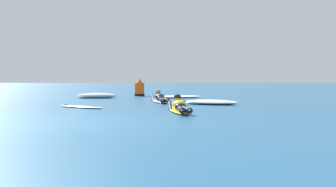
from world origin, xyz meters
name	(u,v)px	position (x,y,z in m)	size (l,w,h in m)	color
ground_plane	(134,99)	(0.00, 10.00, 0.00)	(120.00, 120.00, 0.00)	#235B84
surfer_near	(180,107)	(2.50, 2.85, 0.14)	(0.94, 2.70, 0.53)	yellow
surfer_far	(160,99)	(1.49, 7.41, 0.14)	(1.10, 2.74, 0.54)	white
drifting_surfboard	(81,107)	(-0.85, 4.22, 0.03)	(1.97, 1.55, 0.16)	silver
whitewater_front	(178,97)	(2.08, 10.76, 0.06)	(2.58, 1.77, 0.12)	white
whitewater_mid_left	(211,102)	(3.54, 6.19, 0.08)	(2.24, 1.66, 0.17)	white
whitewater_mid_right	(97,96)	(-1.89, 10.22, 0.12)	(2.05, 1.21, 0.25)	white
channel_marker_buoy	(139,89)	(-0.15, 12.66, 0.37)	(0.55, 0.55, 0.95)	#EA5B0F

